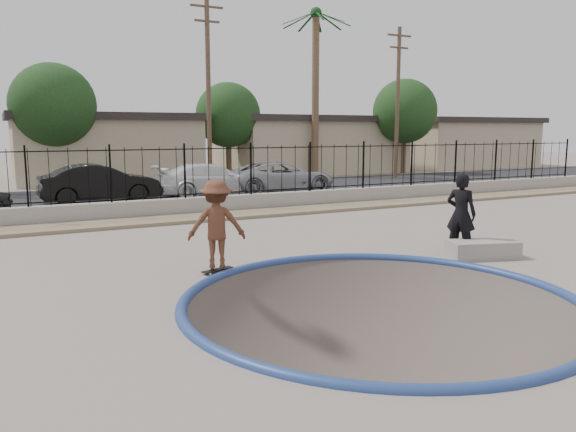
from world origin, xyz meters
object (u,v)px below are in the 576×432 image
(car_c, at_px, (212,180))
(car_d, at_px, (281,177))
(skater, at_px, (217,229))
(skateboard, at_px, (217,270))
(concrete_ledge, at_px, (483,249))
(car_b, at_px, (100,183))
(videographer, at_px, (461,214))

(car_c, xyz_separation_m, car_d, (3.43, 0.00, -0.00))
(skater, distance_m, car_c, 13.53)
(skateboard, height_order, car_d, car_d)
(car_d, bearing_deg, skateboard, 150.08)
(skateboard, bearing_deg, concrete_ledge, -33.74)
(concrete_ledge, bearing_deg, skater, 165.36)
(car_b, height_order, car_c, car_b)
(videographer, bearing_deg, car_b, -2.19)
(skater, bearing_deg, car_d, -102.87)
(concrete_ledge, bearing_deg, car_d, 82.43)
(skateboard, bearing_deg, car_d, 39.17)
(videographer, distance_m, car_c, 13.84)
(concrete_ledge, distance_m, car_b, 15.66)
(concrete_ledge, height_order, car_b, car_b)
(car_c, bearing_deg, skateboard, 161.39)
(videographer, height_order, car_c, videographer)
(car_c, distance_m, car_d, 3.43)
(skater, distance_m, videographer, 5.90)
(skater, relative_size, car_d, 0.36)
(videographer, bearing_deg, skateboard, 54.11)
(car_c, height_order, car_d, car_c)
(skateboard, bearing_deg, videographer, -28.87)
(videographer, bearing_deg, car_c, -20.52)
(skater, xyz_separation_m, car_b, (-0.30, 12.77, -0.12))
(concrete_ledge, height_order, car_c, car_c)
(skater, xyz_separation_m, car_d, (7.90, 12.77, -0.17))
(videographer, distance_m, car_d, 13.93)
(concrete_ledge, xyz_separation_m, car_c, (-1.53, 14.33, 0.56))
(skater, xyz_separation_m, car_c, (4.46, 12.77, -0.17))
(car_b, bearing_deg, skater, 179.23)
(skateboard, bearing_deg, skater, -19.10)
(car_b, bearing_deg, videographer, -158.18)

